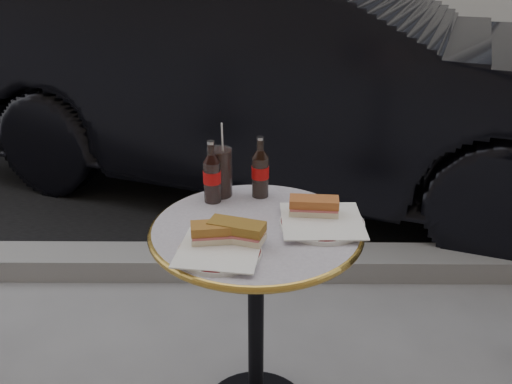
{
  "coord_description": "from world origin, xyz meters",
  "views": [
    {
      "loc": [
        0.01,
        -1.45,
        1.51
      ],
      "look_at": [
        0.0,
        0.05,
        0.82
      ],
      "focal_mm": 40.0,
      "sensor_mm": 36.0,
      "label": 1
    }
  ],
  "objects_px": {
    "plate_right": "(322,223)",
    "cola_bottle_right": "(260,167)",
    "cola_bottle_left": "(212,172)",
    "bistro_table": "(256,329)",
    "parked_car": "(288,75)",
    "plate_left": "(219,252)",
    "cola_glass": "(220,172)"
  },
  "relations": [
    {
      "from": "bistro_table",
      "to": "plate_right",
      "type": "xyz_separation_m",
      "value": [
        0.19,
        0.01,
        0.37
      ]
    },
    {
      "from": "cola_bottle_right",
      "to": "parked_car",
      "type": "height_order",
      "value": "parked_car"
    },
    {
      "from": "plate_left",
      "to": "plate_right",
      "type": "xyz_separation_m",
      "value": [
        0.29,
        0.16,
        0.0
      ]
    },
    {
      "from": "cola_bottle_right",
      "to": "cola_glass",
      "type": "bearing_deg",
      "value": 177.68
    },
    {
      "from": "cola_glass",
      "to": "parked_car",
      "type": "height_order",
      "value": "parked_car"
    },
    {
      "from": "plate_left",
      "to": "parked_car",
      "type": "xyz_separation_m",
      "value": [
        0.28,
        2.15,
        -0.03
      ]
    },
    {
      "from": "bistro_table",
      "to": "plate_right",
      "type": "distance_m",
      "value": 0.42
    },
    {
      "from": "bistro_table",
      "to": "parked_car",
      "type": "distance_m",
      "value": 2.03
    },
    {
      "from": "plate_right",
      "to": "plate_left",
      "type": "bearing_deg",
      "value": -150.24
    },
    {
      "from": "bistro_table",
      "to": "cola_bottle_right",
      "type": "distance_m",
      "value": 0.51
    },
    {
      "from": "cola_glass",
      "to": "parked_car",
      "type": "bearing_deg",
      "value": 80.54
    },
    {
      "from": "parked_car",
      "to": "cola_glass",
      "type": "bearing_deg",
      "value": -169.58
    },
    {
      "from": "bistro_table",
      "to": "cola_bottle_left",
      "type": "distance_m",
      "value": 0.52
    },
    {
      "from": "cola_bottle_left",
      "to": "parked_car",
      "type": "bearing_deg",
      "value": 80.1
    },
    {
      "from": "bistro_table",
      "to": "plate_right",
      "type": "bearing_deg",
      "value": 2.88
    },
    {
      "from": "cola_bottle_left",
      "to": "cola_glass",
      "type": "relative_size",
      "value": 1.26
    },
    {
      "from": "plate_right",
      "to": "cola_bottle_right",
      "type": "height_order",
      "value": "cola_bottle_right"
    },
    {
      "from": "plate_left",
      "to": "cola_bottle_right",
      "type": "distance_m",
      "value": 0.39
    },
    {
      "from": "cola_bottle_left",
      "to": "parked_car",
      "type": "distance_m",
      "value": 1.86
    },
    {
      "from": "cola_bottle_right",
      "to": "cola_glass",
      "type": "xyz_separation_m",
      "value": [
        -0.13,
        0.01,
        -0.02
      ]
    },
    {
      "from": "cola_bottle_right",
      "to": "plate_right",
      "type": "bearing_deg",
      "value": -48.36
    },
    {
      "from": "plate_left",
      "to": "plate_right",
      "type": "relative_size",
      "value": 0.92
    },
    {
      "from": "plate_left",
      "to": "cola_bottle_left",
      "type": "xyz_separation_m",
      "value": [
        -0.04,
        0.33,
        0.09
      ]
    },
    {
      "from": "cola_bottle_left",
      "to": "cola_bottle_right",
      "type": "relative_size",
      "value": 1.0
    },
    {
      "from": "plate_right",
      "to": "cola_glass",
      "type": "height_order",
      "value": "cola_glass"
    },
    {
      "from": "bistro_table",
      "to": "parked_car",
      "type": "relative_size",
      "value": 0.17
    },
    {
      "from": "plate_right",
      "to": "cola_bottle_right",
      "type": "distance_m",
      "value": 0.29
    },
    {
      "from": "cola_bottle_left",
      "to": "plate_left",
      "type": "bearing_deg",
      "value": -82.59
    },
    {
      "from": "parked_car",
      "to": "plate_left",
      "type": "bearing_deg",
      "value": -167.43
    },
    {
      "from": "plate_left",
      "to": "plate_right",
      "type": "bearing_deg",
      "value": 29.76
    },
    {
      "from": "bistro_table",
      "to": "cola_bottle_right",
      "type": "bearing_deg",
      "value": 86.65
    },
    {
      "from": "plate_right",
      "to": "cola_glass",
      "type": "xyz_separation_m",
      "value": [
        -0.31,
        0.21,
        0.07
      ]
    }
  ]
}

